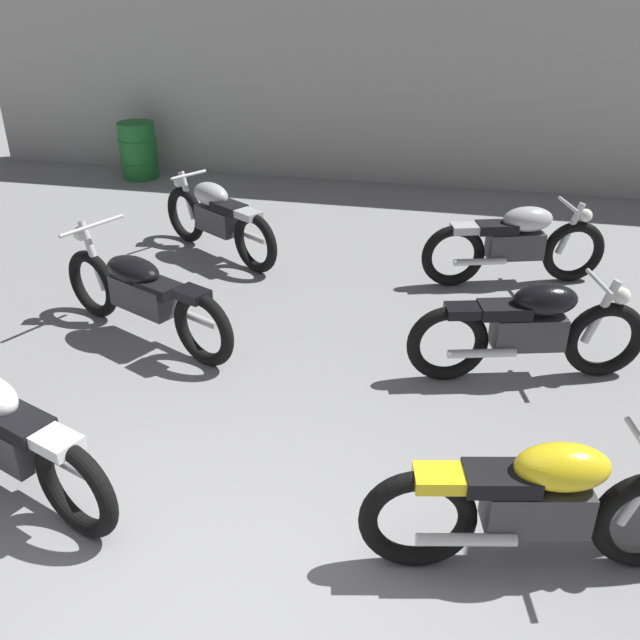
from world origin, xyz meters
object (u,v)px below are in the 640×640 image
Objects in this scene: motorcycle_left_row_0 at (4,434)px; motorcycle_left_row_1 at (142,293)px; motorcycle_left_row_2 at (217,218)px; motorcycle_right_row_1 at (530,329)px; motorcycle_right_row_0 at (539,503)px; motorcycle_right_row_2 at (516,243)px; oil_drum at (138,150)px.

motorcycle_left_row_1 is at bearing 91.24° from motorcycle_left_row_0.
motorcycle_left_row_0 is 4.12m from motorcycle_left_row_2.
motorcycle_left_row_1 is 1.17× the size of motorcycle_left_row_2.
motorcycle_right_row_1 is at bearing -30.36° from motorcycle_left_row_2.
motorcycle_right_row_2 is at bearing 90.19° from motorcycle_right_row_0.
motorcycle_left_row_2 is 0.89× the size of motorcycle_right_row_1.
oil_drum is at bearing 140.10° from motorcycle_right_row_1.
motorcycle_left_row_1 is at bearing -179.26° from motorcycle_right_row_1.
motorcycle_right_row_2 is at bearing 30.58° from motorcycle_left_row_1.
motorcycle_left_row_0 is 0.93× the size of motorcycle_left_row_1.
motorcycle_right_row_1 reaches higher than oil_drum.
motorcycle_left_row_2 is 3.58m from oil_drum.
motorcycle_right_row_1 is 1.01× the size of motorcycle_right_row_2.
oil_drum is (-2.30, 4.77, -0.03)m from motorcycle_left_row_1.
motorcycle_left_row_0 is at bearing -178.68° from motorcycle_right_row_0.
motorcycle_left_row_1 reaches higher than motorcycle_right_row_0.
motorcycle_right_row_2 is at bearing 91.66° from motorcycle_right_row_1.
motorcycle_left_row_2 is at bearing 149.64° from motorcycle_right_row_1.
motorcycle_left_row_1 reaches higher than motorcycle_left_row_2.
motorcycle_right_row_0 is 1.02× the size of motorcycle_right_row_2.
motorcycle_left_row_0 is at bearing -88.76° from motorcycle_left_row_1.
motorcycle_right_row_0 is 8.81m from oil_drum.
motorcycle_left_row_2 is 3.31m from motorcycle_right_row_2.
motorcycle_right_row_2 reaches higher than oil_drum.
motorcycle_left_row_2 is at bearing 90.44° from motorcycle_left_row_1.
motorcycle_right_row_1 is at bearing -88.34° from motorcycle_right_row_2.
motorcycle_left_row_2 is 2.02× the size of oil_drum.
motorcycle_left_row_1 reaches higher than motorcycle_right_row_1.
motorcycle_left_row_1 is 1.05× the size of motorcycle_right_row_2.
motorcycle_left_row_2 reaches higher than oil_drum.
motorcycle_left_row_2 is at bearing 129.40° from motorcycle_right_row_0.
motorcycle_right_row_0 is (3.26, 0.08, 0.00)m from motorcycle_left_row_0.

